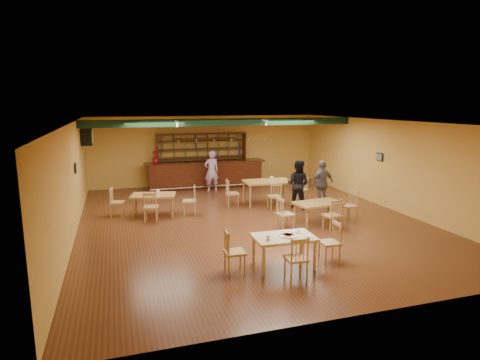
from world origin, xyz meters
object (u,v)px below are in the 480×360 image
object	(u,v)px
near_table	(284,252)
bar_counter	(206,175)
patron_bar	(212,171)
patron_right_a	(298,184)
dining_table_b	(268,192)
dining_table_a	(154,205)
dining_table_d	(318,213)

from	to	relation	value
near_table	bar_counter	bearing A→B (deg)	90.23
patron_bar	patron_right_a	bearing A→B (deg)	116.34
bar_counter	patron_bar	distance (m)	0.87
bar_counter	dining_table_b	bearing A→B (deg)	-66.35
dining_table_a	dining_table_b	bearing A→B (deg)	17.15
dining_table_a	patron_bar	distance (m)	3.96
bar_counter	patron_right_a	xyz separation A→B (m)	(2.30, -4.23, 0.27)
near_table	patron_bar	size ratio (longest dim) A/B	0.79
bar_counter	dining_table_a	bearing A→B (deg)	-123.84
bar_counter	dining_table_d	size ratio (longest dim) A/B	3.70
near_table	dining_table_b	bearing A→B (deg)	74.11
bar_counter	patron_right_a	world-z (taller)	patron_right_a
dining_table_a	near_table	bearing A→B (deg)	-53.20
dining_table_b	patron_right_a	size ratio (longest dim) A/B	1.01
dining_table_b	patron_right_a	xyz separation A→B (m)	(0.80, -0.80, 0.41)
dining_table_a	patron_bar	xyz separation A→B (m)	(2.60, 2.95, 0.50)
bar_counter	dining_table_d	xyz separation A→B (m)	(2.02, -6.23, -0.22)
dining_table_b	patron_bar	size ratio (longest dim) A/B	1.00
bar_counter	patron_bar	size ratio (longest dim) A/B	3.01
patron_bar	patron_right_a	world-z (taller)	patron_bar
dining_table_a	patron_right_a	bearing A→B (deg)	6.87
dining_table_a	dining_table_d	world-z (taller)	dining_table_a
dining_table_a	dining_table_d	xyz separation A→B (m)	(4.55, -2.46, -0.00)
dining_table_a	bar_counter	bearing A→B (deg)	68.39
bar_counter	patron_bar	bearing A→B (deg)	-85.21
bar_counter	near_table	xyz separation A→B (m)	(-0.21, -8.85, -0.21)
dining_table_b	dining_table_d	size ratio (longest dim) A/B	1.23
near_table	patron_right_a	world-z (taller)	patron_right_a
dining_table_b	bar_counter	bearing A→B (deg)	116.67
near_table	patron_right_a	distance (m)	5.28
dining_table_a	dining_table_d	bearing A→B (deg)	-16.15
dining_table_b	patron_right_a	world-z (taller)	patron_right_a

